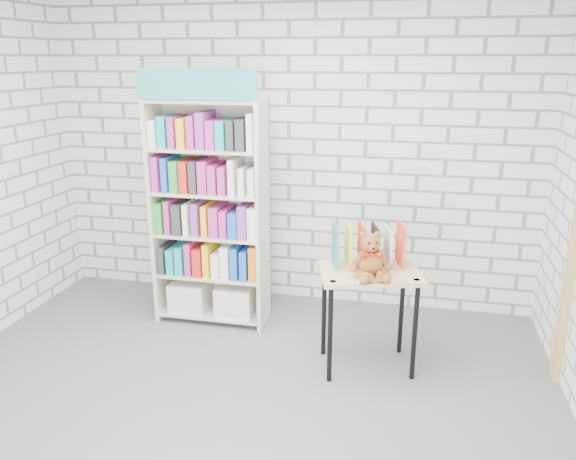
# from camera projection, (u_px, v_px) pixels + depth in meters

# --- Properties ---
(ground) EXTENTS (4.50, 4.50, 0.00)m
(ground) POSITION_uv_depth(u_px,v_px,m) (224.00, 415.00, 3.69)
(ground) COLOR #515B4C
(ground) RESTS_ON ground
(room_shell) EXTENTS (4.52, 4.02, 2.81)m
(room_shell) POSITION_uv_depth(u_px,v_px,m) (213.00, 144.00, 3.16)
(room_shell) COLOR silver
(room_shell) RESTS_ON ground
(bookshelf) EXTENTS (0.97, 0.38, 2.17)m
(bookshelf) POSITION_uv_depth(u_px,v_px,m) (210.00, 212.00, 4.78)
(bookshelf) COLOR beige
(bookshelf) RESTS_ON ground
(display_table) EXTENTS (0.82, 0.67, 0.77)m
(display_table) POSITION_uv_depth(u_px,v_px,m) (369.00, 285.00, 4.08)
(display_table) COLOR tan
(display_table) RESTS_ON ground
(table_books) EXTENTS (0.54, 0.35, 0.30)m
(table_books) POSITION_uv_depth(u_px,v_px,m) (368.00, 246.00, 4.12)
(table_books) COLOR teal
(table_books) RESTS_ON display_table
(teddy_bear) EXTENTS (0.30, 0.29, 0.33)m
(teddy_bear) POSITION_uv_depth(u_px,v_px,m) (370.00, 259.00, 3.91)
(teddy_bear) COLOR brown
(teddy_bear) RESTS_ON display_table
(door_trim) EXTENTS (0.05, 0.12, 2.10)m
(door_trim) POSITION_uv_depth(u_px,v_px,m) (575.00, 242.00, 3.81)
(door_trim) COLOR tan
(door_trim) RESTS_ON ground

